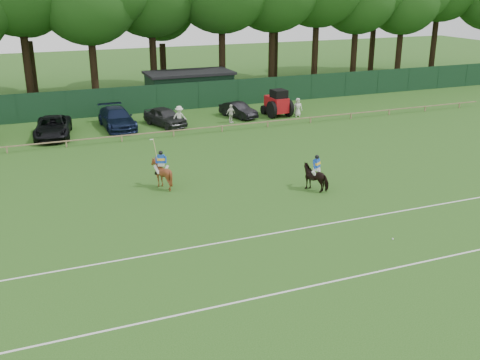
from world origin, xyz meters
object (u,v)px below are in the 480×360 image
hatch_grey (165,117)px  spectator_left (179,117)px  sedan_navy (117,118)px  tractor (277,103)px  polo_ball (393,239)px  horse_chestnut (162,174)px  utility_shed (189,87)px  estate_black (238,110)px  horse_dark (316,177)px  spectator_mid (231,114)px  spectator_right (298,107)px  suv_black (53,127)px

hatch_grey → spectator_left: 1.63m
sedan_navy → tractor: 14.04m
spectator_left → polo_ball: bearing=-85.6°
horse_chestnut → utility_shed: bearing=-90.9°
horse_chestnut → estate_black: horse_chestnut is taller
sedan_navy → polo_ball: bearing=-75.2°
horse_dark → spectator_mid: bearing=-129.2°
polo_ball → utility_shed: 33.73m
horse_chestnut → sedan_navy: bearing=-70.5°
spectator_mid → spectator_right: size_ratio=0.98×
horse_chestnut → polo_ball: 13.61m
estate_black → spectator_right: size_ratio=2.42×
tractor → spectator_mid: bearing=-172.4°
horse_chestnut → spectator_left: spectator_left is taller
utility_shed → tractor: utility_shed is taller
tractor → estate_black: bearing=163.6°
spectator_right → utility_shed: size_ratio=0.19×
hatch_grey → estate_black: size_ratio=1.14×
hatch_grey → polo_ball: 25.58m
horse_chestnut → spectator_mid: size_ratio=1.05×
suv_black → spectator_left: 9.79m
horse_chestnut → spectator_right: horse_chestnut is taller
spectator_left → suv_black: bearing=169.9°
spectator_right → polo_ball: bearing=-96.1°
suv_black → hatch_grey: suv_black is taller
horse_chestnut → spectator_left: 13.81m
estate_black → sedan_navy: bearing=161.7°
horse_chestnut → polo_ball: size_ratio=18.46×
horse_chestnut → tractor: bearing=-115.0°
spectator_right → suv_black: bearing=-170.6°
sedan_navy → utility_shed: bearing=40.1°
spectator_mid → polo_ball: size_ratio=17.66×
spectator_right → estate_black: bearing=173.6°
horse_dark → suv_black: (-13.04, 17.70, 0.03)m
estate_black → utility_shed: size_ratio=0.47×
utility_shed → spectator_mid: bearing=-85.9°
spectator_left → polo_ball: (3.34, -23.83, -0.89)m
suv_black → estate_black: bearing=12.0°
hatch_grey → spectator_left: bearing=-79.2°
hatch_grey → spectator_right: bearing=-24.4°
estate_black → spectator_left: bearing=-179.4°
spectator_right → sedan_navy: bearing=-174.6°
sedan_navy → hatch_grey: sedan_navy is taller
horse_chestnut → polo_ball: bearing=146.8°
utility_shed → polo_ball: bearing=-90.9°
polo_ball → tractor: size_ratio=0.03×
horse_dark → suv_black: 21.98m
utility_shed → spectator_right: bearing=-53.2°
horse_chestnut → tractor: size_ratio=0.57×
horse_dark → spectator_mid: size_ratio=1.10×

